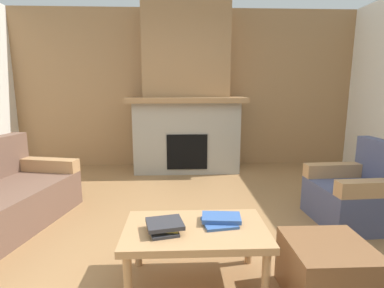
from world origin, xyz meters
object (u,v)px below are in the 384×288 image
(fireplace, at_px, (186,101))
(armchair, at_px, (358,195))
(coffee_table, at_px, (196,235))
(ottoman, at_px, (327,272))

(fireplace, bearing_deg, armchair, -51.32)
(coffee_table, relative_size, ottoman, 1.92)
(fireplace, bearing_deg, coffee_table, -90.24)
(armchair, height_order, coffee_table, armchair)
(coffee_table, bearing_deg, ottoman, -13.60)
(coffee_table, distance_m, ottoman, 0.90)
(fireplace, xyz_separation_m, ottoman, (0.84, -3.30, -0.96))
(armchair, bearing_deg, fireplace, 128.68)
(fireplace, relative_size, armchair, 3.18)
(fireplace, relative_size, ottoman, 5.19)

